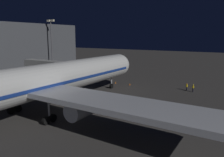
{
  "coord_description": "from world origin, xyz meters",
  "views": [
    {
      "loc": [
        -28.44,
        31.55,
        12.64
      ],
      "look_at": [
        -3.0,
        -8.85,
        3.5
      ],
      "focal_mm": 35.51,
      "sensor_mm": 36.0,
      "label": 1
    }
  ],
  "objects": [
    {
      "name": "apron_floodlight_mast",
      "position": [
        25.5,
        -18.24,
        10.29
      ],
      "size": [
        2.9,
        0.5,
        17.7
      ],
      "color": "#59595E",
      "rests_on": "ground_plane"
    },
    {
      "name": "ground_crew_by_tug",
      "position": [
        -16.23,
        -21.04,
        0.96
      ],
      "size": [
        0.4,
        0.4,
        1.74
      ],
      "color": "black",
      "rests_on": "ground_plane"
    },
    {
      "name": "ground_crew_walking_aft",
      "position": [
        -17.85,
        -20.25,
        1.0
      ],
      "size": [
        0.4,
        0.4,
        1.81
      ],
      "color": "black",
      "rests_on": "ground_plane"
    },
    {
      "name": "traffic_cone_nose_starboard",
      "position": [
        2.2,
        -18.85,
        0.28
      ],
      "size": [
        0.36,
        0.36,
        0.55
      ],
      "primitive_type": "cone",
      "color": "orange",
      "rests_on": "ground_plane"
    },
    {
      "name": "traffic_cone_nose_port",
      "position": [
        -2.2,
        -18.85,
        0.28
      ],
      "size": [
        0.36,
        0.36,
        0.55
      ],
      "primitive_type": "cone",
      "color": "orange",
      "rests_on": "ground_plane"
    },
    {
      "name": "jet_bridge",
      "position": [
        10.45,
        -6.02,
        5.43
      ],
      "size": [
        19.1,
        3.4,
        6.97
      ],
      "color": "#9E9E99",
      "rests_on": "ground_plane"
    },
    {
      "name": "airliner_at_gate",
      "position": [
        -0.0,
        9.25,
        5.35
      ],
      "size": [
        56.27,
        58.03,
        19.75
      ],
      "color": "silver",
      "rests_on": "ground_plane"
    },
    {
      "name": "ground_plane",
      "position": [
        0.0,
        0.0,
        0.0
      ],
      "size": [
        320.0,
        320.0,
        0.0
      ],
      "primitive_type": "plane",
      "color": "#383533"
    }
  ]
}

